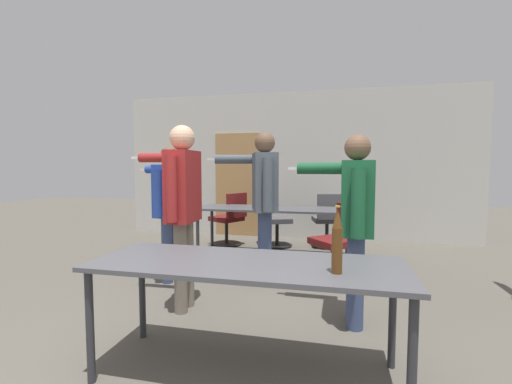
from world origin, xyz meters
name	(u,v)px	position (x,y,z in m)	size (l,w,h in m)	color
back_wall	(291,166)	(-0.02, 5.15, 1.40)	(6.79, 0.12, 2.82)	beige
conference_table_near	(247,272)	(0.25, 0.60, 0.69)	(2.00, 0.72, 0.76)	#4C4C51
conference_table_far	(273,212)	(-0.09, 3.57, 0.69)	(2.32, 0.74, 0.76)	#4C4C51
person_far_watching	(355,212)	(0.97, 1.52, 0.98)	(0.76, 0.69, 1.64)	#3D4C75
person_center_tall	(182,198)	(-0.61, 1.48, 1.08)	(0.79, 0.59, 1.76)	slate
person_left_plaid	(169,200)	(-1.12, 2.23, 0.97)	(0.73, 0.67, 1.61)	#3D4C75
person_right_polo	(263,193)	(-0.01, 2.39, 1.06)	(0.93, 0.65, 1.77)	#3D4C75
office_chair_mid_tucked	(328,222)	(0.71, 4.38, 0.44)	(0.56, 0.61, 0.93)	black
office_chair_side_rolled	(273,222)	(-0.23, 4.27, 0.43)	(0.64, 0.60, 0.92)	black
office_chair_far_left	(229,221)	(-0.98, 4.17, 0.44)	(0.67, 0.65, 0.93)	black
office_chair_near_pushed	(338,243)	(0.86, 2.83, 0.42)	(0.69, 0.68, 0.91)	black
beer_bottle	(337,242)	(0.82, 0.48, 0.94)	(0.06, 0.06, 0.39)	#563314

